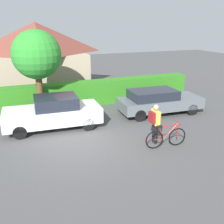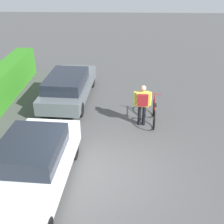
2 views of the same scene
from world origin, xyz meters
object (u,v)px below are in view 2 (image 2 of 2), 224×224
Objects in this scene: parked_car_far at (69,86)px; bicycle at (154,113)px; parked_car_near at (32,167)px; person_rider at (142,102)px.

bicycle is at bearing -116.37° from parked_car_far.
parked_car_near is 2.71× the size of person_rider.
parked_car_near is at bearing 136.10° from bicycle.
bicycle is (-1.80, -3.63, -0.31)m from parked_car_far.
parked_car_near is 5.57m from parked_car_far.
parked_car_far is 2.63× the size of bicycle.
parked_car_far is at bearing 56.81° from person_rider.
parked_car_near is 2.57× the size of bicycle.
bicycle is (3.77, -3.62, -0.36)m from parked_car_near.
parked_car_far is 2.77× the size of person_rider.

